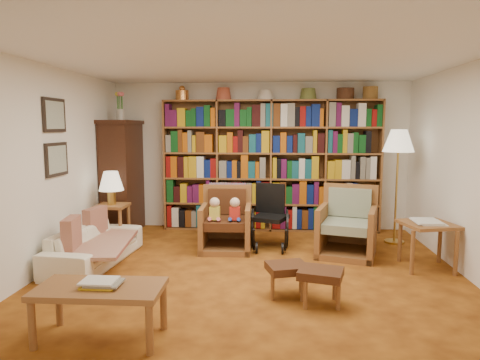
# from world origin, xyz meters

# --- Properties ---
(floor) EXTENTS (5.00, 5.00, 0.00)m
(floor) POSITION_xyz_m (0.00, 0.00, 0.00)
(floor) COLOR #AF631B
(floor) RESTS_ON ground
(ceiling) EXTENTS (5.00, 5.00, 0.00)m
(ceiling) POSITION_xyz_m (0.00, 0.00, 2.50)
(ceiling) COLOR white
(ceiling) RESTS_ON wall_back
(wall_back) EXTENTS (5.00, 0.00, 5.00)m
(wall_back) POSITION_xyz_m (0.00, 2.50, 1.25)
(wall_back) COLOR white
(wall_back) RESTS_ON floor
(wall_front) EXTENTS (5.00, 0.00, 5.00)m
(wall_front) POSITION_xyz_m (0.00, -2.50, 1.25)
(wall_front) COLOR white
(wall_front) RESTS_ON floor
(wall_left) EXTENTS (0.00, 5.00, 5.00)m
(wall_left) POSITION_xyz_m (-2.50, 0.00, 1.25)
(wall_left) COLOR white
(wall_left) RESTS_ON floor
(wall_right) EXTENTS (0.00, 5.00, 5.00)m
(wall_right) POSITION_xyz_m (2.50, 0.00, 1.25)
(wall_right) COLOR white
(wall_right) RESTS_ON floor
(bookshelf) EXTENTS (3.60, 0.30, 2.42)m
(bookshelf) POSITION_xyz_m (0.20, 2.33, 1.17)
(bookshelf) COLOR brown
(bookshelf) RESTS_ON floor
(curio_cabinet) EXTENTS (0.50, 0.95, 2.40)m
(curio_cabinet) POSITION_xyz_m (-2.25, 2.00, 0.95)
(curio_cabinet) COLOR #361A0E
(curio_cabinet) RESTS_ON floor
(framed_pictures) EXTENTS (0.03, 0.52, 0.97)m
(framed_pictures) POSITION_xyz_m (-2.48, 0.30, 1.62)
(framed_pictures) COLOR black
(framed_pictures) RESTS_ON wall_left
(sofa) EXTENTS (1.67, 0.77, 0.47)m
(sofa) POSITION_xyz_m (-2.05, 0.34, 0.24)
(sofa) COLOR white
(sofa) RESTS_ON floor
(sofa_throw) EXTENTS (0.97, 1.57, 0.04)m
(sofa_throw) POSITION_xyz_m (-2.00, 0.34, 0.30)
(sofa_throw) COLOR beige
(sofa_throw) RESTS_ON sofa
(cushion_left) EXTENTS (0.20, 0.42, 0.40)m
(cushion_left) POSITION_xyz_m (-2.18, 0.69, 0.45)
(cushion_left) COLOR maroon
(cushion_left) RESTS_ON sofa
(cushion_right) EXTENTS (0.20, 0.43, 0.41)m
(cushion_right) POSITION_xyz_m (-2.18, -0.01, 0.45)
(cushion_right) COLOR maroon
(cushion_right) RESTS_ON sofa
(side_table_lamp) EXTENTS (0.44, 0.44, 0.61)m
(side_table_lamp) POSITION_xyz_m (-2.15, 1.23, 0.46)
(side_table_lamp) COLOR brown
(side_table_lamp) RESTS_ON floor
(table_lamp) EXTENTS (0.36, 0.36, 0.50)m
(table_lamp) POSITION_xyz_m (-2.15, 1.23, 0.94)
(table_lamp) COLOR #B9933B
(table_lamp) RESTS_ON side_table_lamp
(armchair_leather) EXTENTS (0.74, 0.79, 0.92)m
(armchair_leather) POSITION_xyz_m (-0.43, 1.18, 0.37)
(armchair_leather) COLOR brown
(armchair_leather) RESTS_ON floor
(armchair_sage) EXTENTS (0.97, 0.98, 0.94)m
(armchair_sage) POSITION_xyz_m (1.25, 1.04, 0.36)
(armchair_sage) COLOR brown
(armchair_sage) RESTS_ON floor
(wheelchair) EXTENTS (0.58, 0.74, 0.92)m
(wheelchair) POSITION_xyz_m (0.20, 1.30, 0.42)
(wheelchair) COLOR black
(wheelchair) RESTS_ON floor
(floor_lamp) EXTENTS (0.46, 0.46, 1.72)m
(floor_lamp) POSITION_xyz_m (2.09, 1.65, 1.48)
(floor_lamp) COLOR #B9933B
(floor_lamp) RESTS_ON floor
(side_table_papers) EXTENTS (0.70, 0.70, 0.61)m
(side_table_papers) POSITION_xyz_m (2.15, 0.47, 0.49)
(side_table_papers) COLOR brown
(side_table_papers) RESTS_ON floor
(footstool_a) EXTENTS (0.49, 0.45, 0.34)m
(footstool_a) POSITION_xyz_m (0.39, -0.55, 0.28)
(footstool_a) COLOR #4A2A13
(footstool_a) RESTS_ON floor
(footstool_b) EXTENTS (0.50, 0.46, 0.36)m
(footstool_b) POSITION_xyz_m (0.71, -0.73, 0.29)
(footstool_b) COLOR #4A2A13
(footstool_b) RESTS_ON floor
(coffee_table) EXTENTS (1.04, 0.53, 0.51)m
(coffee_table) POSITION_xyz_m (-1.18, -1.58, 0.40)
(coffee_table) COLOR brown
(coffee_table) RESTS_ON floor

